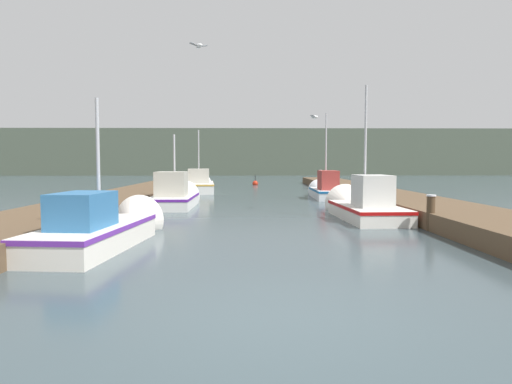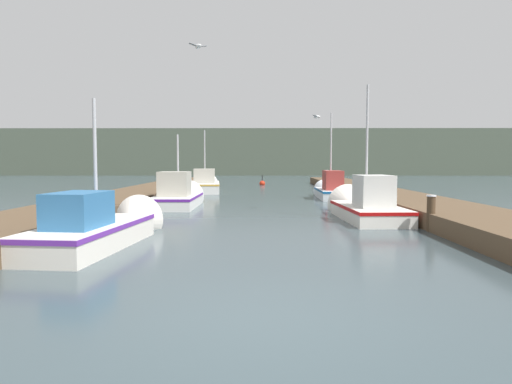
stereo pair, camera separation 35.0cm
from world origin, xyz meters
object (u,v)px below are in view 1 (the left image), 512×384
object	(u,v)px
seagull_lead	(199,46)
fishing_boat_3	(325,189)
channel_buoy	(255,183)
fishing_boat_0	(105,227)
mooring_piling_0	(61,221)
mooring_piling_1	(431,213)
seagull_1	(314,117)
fishing_boat_2	(175,196)
fishing_boat_4	(199,184)
fishing_boat_1	(362,206)
mooring_piling_2	(320,179)

from	to	relation	value
seagull_lead	fishing_boat_3	bearing A→B (deg)	-150.44
fishing_boat_3	channel_buoy	size ratio (longest dim) A/B	5.22
fishing_boat_0	mooring_piling_0	bearing A→B (deg)	174.92
mooring_piling_0	seagull_lead	world-z (taller)	seagull_lead
mooring_piling_0	mooring_piling_1	world-z (taller)	mooring_piling_0
seagull_1	mooring_piling_1	bearing A→B (deg)	-122.52
seagull_lead	fishing_boat_0	bearing A→B (deg)	19.66
fishing_boat_2	fishing_boat_4	size ratio (longest dim) A/B	0.75
fishing_boat_1	seagull_lead	bearing A→B (deg)	-158.43
channel_buoy	fishing_boat_1	bearing A→B (deg)	-81.37
fishing_boat_2	mooring_piling_2	world-z (taller)	fishing_boat_2
mooring_piling_2	fishing_boat_0	bearing A→B (deg)	-111.40
fishing_boat_2	mooring_piling_2	distance (m)	14.89
fishing_boat_4	mooring_piling_2	world-z (taller)	fishing_boat_4
fishing_boat_2	fishing_boat_0	bearing A→B (deg)	-91.06
fishing_boat_1	mooring_piling_1	bearing A→B (deg)	-71.88
fishing_boat_1	fishing_boat_4	size ratio (longest dim) A/B	0.80
fishing_boat_0	mooring_piling_2	bearing A→B (deg)	74.09
fishing_boat_2	fishing_boat_3	bearing A→B (deg)	32.53
fishing_boat_0	seagull_1	world-z (taller)	seagull_1
mooring_piling_2	seagull_lead	size ratio (longest dim) A/B	2.56
fishing_boat_4	mooring_piling_1	xyz separation A→B (m)	(8.22, -17.01, 0.06)
seagull_1	fishing_boat_2	bearing A→B (deg)	100.05
channel_buoy	seagull_1	distance (m)	20.30
seagull_lead	mooring_piling_2	bearing A→B (deg)	-142.86
fishing_boat_0	seagull_lead	distance (m)	5.79
mooring_piling_2	seagull_lead	bearing A→B (deg)	-108.97
mooring_piling_1	fishing_boat_2	bearing A→B (deg)	138.91
fishing_boat_4	mooring_piling_2	distance (m)	8.65
fishing_boat_3	seagull_1	xyz separation A→B (m)	(-1.58, -6.71, 3.17)
fishing_boat_0	channel_buoy	xyz separation A→B (m)	(3.91, 26.81, -0.26)
fishing_boat_1	mooring_piling_2	world-z (taller)	fishing_boat_1
fishing_boat_1	seagull_lead	size ratio (longest dim) A/B	9.78
fishing_boat_2	channel_buoy	world-z (taller)	fishing_boat_2
fishing_boat_0	mooring_piling_2	world-z (taller)	fishing_boat_0
mooring_piling_1	seagull_lead	distance (m)	8.00
fishing_boat_2	channel_buoy	xyz separation A→B (m)	(3.72, 17.77, -0.29)
fishing_boat_3	mooring_piling_1	xyz separation A→B (m)	(0.94, -11.71, 0.06)
fishing_boat_3	mooring_piling_1	bearing A→B (deg)	-84.31
fishing_boat_4	mooring_piling_0	distance (m)	18.75
seagull_1	fishing_boat_3	bearing A→B (deg)	17.41
fishing_boat_2	channel_buoy	size ratio (longest dim) A/B	4.94
fishing_boat_3	seagull_lead	bearing A→B (deg)	-115.47
channel_buoy	mooring_piling_1	bearing A→B (deg)	-79.85
channel_buoy	seagull_lead	xyz separation A→B (m)	(-1.98, -24.20, 5.05)
channel_buoy	seagull_lead	world-z (taller)	seagull_lead
fishing_boat_0	channel_buoy	world-z (taller)	fishing_boat_0
mooring_piling_0	mooring_piling_1	xyz separation A→B (m)	(9.48, 1.70, -0.00)
fishing_boat_4	mooring_piling_0	xyz separation A→B (m)	(-1.25, -18.71, 0.07)
fishing_boat_1	fishing_boat_2	bearing A→B (deg)	147.56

